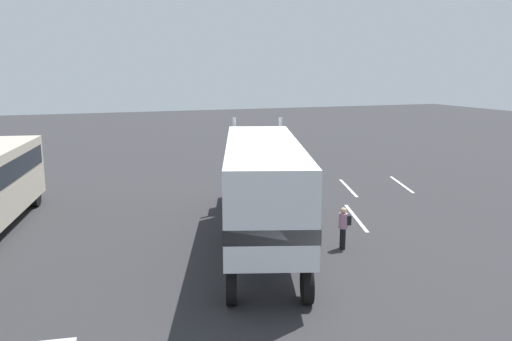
{
  "coord_description": "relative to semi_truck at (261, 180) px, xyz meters",
  "views": [
    {
      "loc": [
        -24.23,
        8.52,
        6.71
      ],
      "look_at": [
        -0.07,
        -0.23,
        1.6
      ],
      "focal_mm": 35.62,
      "sensor_mm": 36.0,
      "label": 1
    }
  ],
  "objects": [
    {
      "name": "person_bystander",
      "position": [
        -1.77,
        -2.67,
        -1.63
      ],
      "size": [
        0.36,
        0.47,
        1.63
      ],
      "color": "black",
      "rests_on": "ground_plane"
    },
    {
      "name": "lane_stripe_mid",
      "position": [
        7.11,
        -8.03,
        -2.52
      ],
      "size": [
        4.24,
        1.48,
        0.01
      ],
      "primitive_type": "cube",
      "rotation": [
        0.0,
        0.0,
        -0.31
      ],
      "color": "silver",
      "rests_on": "ground_plane"
    },
    {
      "name": "ground_plane",
      "position": [
        6.27,
        -1.8,
        -2.52
      ],
      "size": [
        120.0,
        120.0,
        0.0
      ],
      "primitive_type": "plane",
      "color": "#2D2D30"
    },
    {
      "name": "lane_stripe_far",
      "position": [
        6.83,
        -11.48,
        -2.52
      ],
      "size": [
        4.22,
        1.54,
        0.01
      ],
      "primitive_type": "cube",
      "rotation": [
        0.0,
        0.0,
        -0.32
      ],
      "color": "silver",
      "rests_on": "ground_plane"
    },
    {
      "name": "lane_stripe_near",
      "position": [
        1.69,
        -5.3,
        -2.52
      ],
      "size": [
        4.24,
        1.51,
        0.01
      ],
      "primitive_type": "cube",
      "rotation": [
        0.0,
        0.0,
        -0.31
      ],
      "color": "silver",
      "rests_on": "ground_plane"
    },
    {
      "name": "semi_truck",
      "position": [
        0.0,
        0.0,
        0.0
      ],
      "size": [
        14.22,
        6.82,
        4.5
      ],
      "color": "white",
      "rests_on": "ground_plane"
    }
  ]
}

